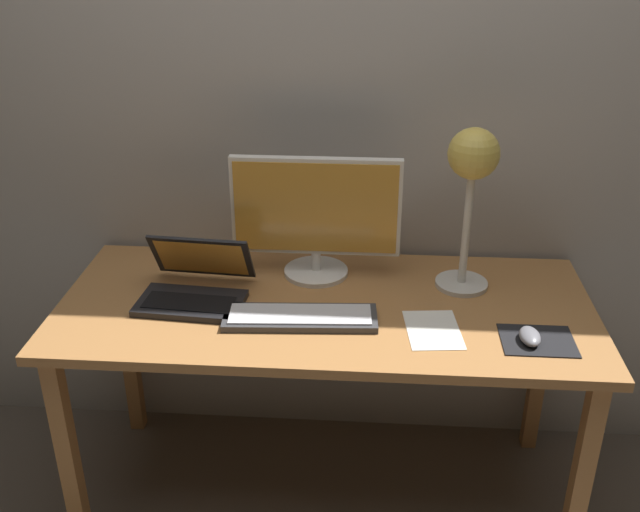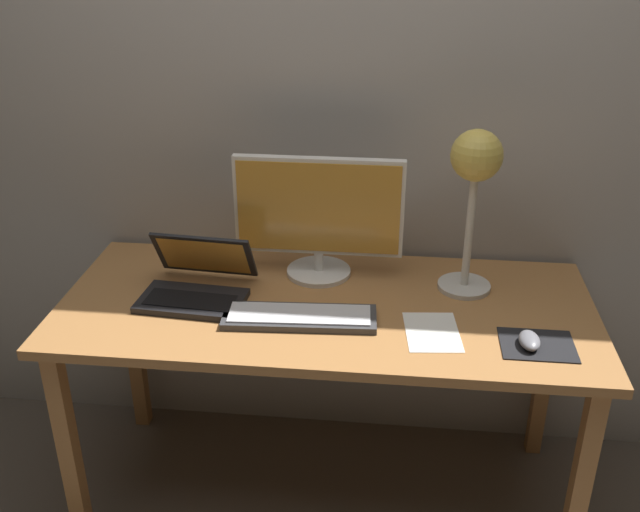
% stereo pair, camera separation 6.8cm
% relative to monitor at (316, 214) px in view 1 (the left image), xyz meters
% --- Properties ---
extents(ground_plane, '(4.80, 4.80, 0.00)m').
position_rel_monitor_xyz_m(ground_plane, '(0.04, -0.19, -0.95)').
color(ground_plane, brown).
rests_on(ground_plane, ground).
extents(back_wall, '(4.80, 0.06, 2.60)m').
position_rel_monitor_xyz_m(back_wall, '(0.04, 0.21, 0.35)').
color(back_wall, '#A8A099').
rests_on(back_wall, ground).
extents(desk, '(1.60, 0.70, 0.74)m').
position_rel_monitor_xyz_m(desk, '(0.04, -0.19, -0.29)').
color(desk, '#A8703D').
rests_on(desk, ground).
extents(monitor, '(0.53, 0.21, 0.39)m').
position_rel_monitor_xyz_m(monitor, '(0.00, 0.00, 0.00)').
color(monitor, silver).
rests_on(monitor, desk).
extents(keyboard_main, '(0.45, 0.17, 0.03)m').
position_rel_monitor_xyz_m(keyboard_main, '(-0.02, -0.30, -0.20)').
color(keyboard_main, '#38383A').
rests_on(keyboard_main, desk).
extents(laptop, '(0.33, 0.30, 0.18)m').
position_rel_monitor_xyz_m(laptop, '(-0.35, -0.17, -0.16)').
color(laptop, black).
rests_on(laptop, desk).
extents(desk_lamp, '(0.16, 0.16, 0.51)m').
position_rel_monitor_xyz_m(desk_lamp, '(0.46, -0.05, 0.17)').
color(desk_lamp, beige).
rests_on(desk_lamp, desk).
extents(mousepad, '(0.20, 0.16, 0.00)m').
position_rel_monitor_xyz_m(mousepad, '(0.64, -0.36, -0.21)').
color(mousepad, black).
rests_on(mousepad, desk).
extents(mouse, '(0.06, 0.10, 0.03)m').
position_rel_monitor_xyz_m(mouse, '(0.61, -0.37, -0.19)').
color(mouse, slate).
rests_on(mouse, mousepad).
extents(paper_sheet_near_mouse, '(0.17, 0.22, 0.00)m').
position_rel_monitor_xyz_m(paper_sheet_near_mouse, '(0.36, -0.32, -0.21)').
color(paper_sheet_near_mouse, white).
rests_on(paper_sheet_near_mouse, desk).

